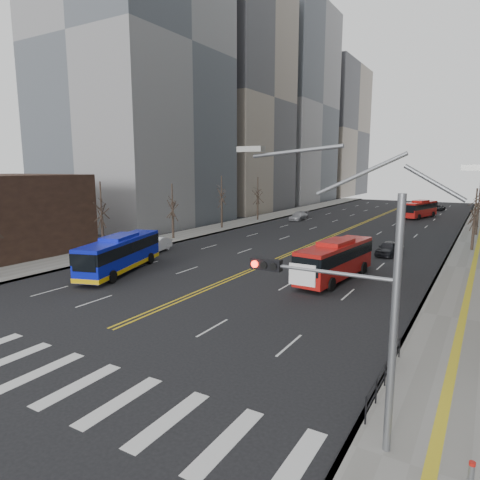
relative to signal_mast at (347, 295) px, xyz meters
The scene contains 15 objects.
ground 14.73m from the signal_mast, behind, with size 220.00×220.00×0.00m, color black.
sidewalk_left 52.80m from the signal_mast, 125.14° to the left, with size 5.00×130.00×0.15m, color gray.
crosswalk 14.73m from the signal_mast, behind, with size 26.70×4.00×0.01m.
centerline 54.98m from the signal_mast, 104.56° to the left, with size 0.55×100.00×0.01m.
office_towers 70.52m from the signal_mast, 101.59° to the left, with size 83.00×134.00×58.00m.
signal_mast is the anchor object (origin of this frame).
pedestrian_railing 5.71m from the signal_mast, 82.40° to the left, with size 0.06×6.06×1.02m.
street_trees 38.71m from the signal_mast, 122.76° to the left, with size 35.20×47.20×7.60m.
blue_bus 26.41m from the signal_mast, 150.99° to the left, with size 5.44×10.89×3.15m.
red_bus_near 20.74m from the signal_mast, 108.61° to the left, with size 3.30×10.03×3.16m.
red_bus_far 67.97m from the signal_mast, 95.91° to the left, with size 4.55×9.96×3.12m.
car_white 33.77m from the signal_mast, 141.60° to the left, with size 1.59×4.57×1.51m, color white.
car_dark_mid 31.98m from the signal_mast, 98.88° to the left, with size 1.69×4.20×1.43m, color black.
car_silver 59.17m from the signal_mast, 114.06° to the left, with size 1.93×4.74×1.38m, color #A2A3A8.
car_dark_far 84.03m from the signal_mast, 93.80° to the left, with size 1.79×3.88×1.08m, color black.
Camera 1 is at (17.34, -10.51, 8.70)m, focal length 32.00 mm.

